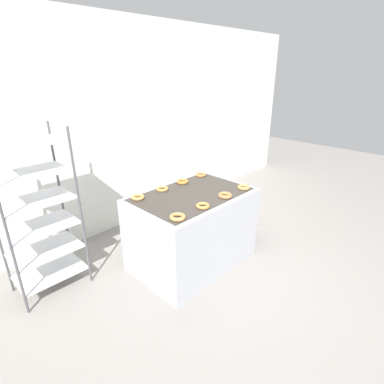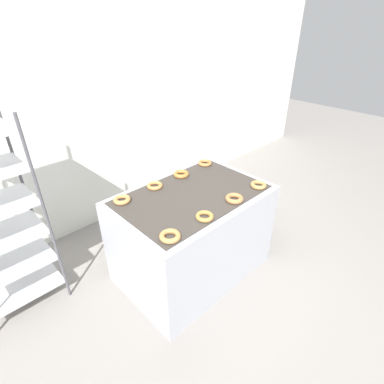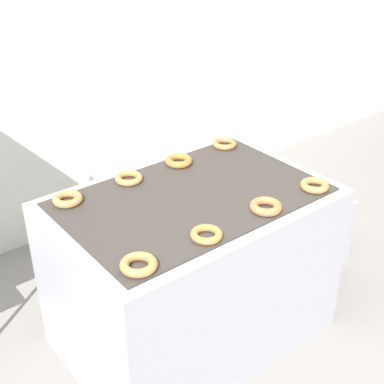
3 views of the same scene
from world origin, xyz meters
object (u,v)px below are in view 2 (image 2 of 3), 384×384
object	(u,v)px
donut_near_right	(258,185)
donut_far_right	(205,163)
donut_near_left	(170,236)
donut_far_midright	(181,174)
donut_near_midright	(234,198)
glaze_bin	(253,207)
donut_near_midleft	(205,216)
donut_far_midleft	(155,186)
fryer_machine	(192,234)
donut_far_left	(122,200)

from	to	relation	value
donut_near_right	donut_far_right	distance (m)	0.65
donut_near_left	donut_far_midright	distance (m)	0.93
donut_near_left	donut_far_midright	xyz separation A→B (m)	(0.68, 0.63, 0.00)
donut_near_left	donut_near_midright	xyz separation A→B (m)	(0.70, 0.00, 0.00)
glaze_bin	donut_near_midleft	bearing A→B (deg)	-162.77
donut_near_midleft	donut_far_midleft	distance (m)	0.64
donut_far_right	donut_near_midright	bearing A→B (deg)	-116.36
donut_near_midleft	donut_far_midright	xyz separation A→B (m)	(0.33, 0.64, 0.00)
donut_near_midright	donut_far_right	xyz separation A→B (m)	(0.32, 0.65, -0.00)
donut_far_midleft	donut_far_right	distance (m)	0.66
fryer_machine	donut_far_right	size ratio (longest dim) A/B	9.73
donut_far_left	donut_far_midleft	xyz separation A→B (m)	(0.34, 0.00, -0.00)
donut_near_left	donut_near_midleft	distance (m)	0.34
donut_far_left	donut_far_right	bearing A→B (deg)	1.03
fryer_machine	donut_near_right	size ratio (longest dim) A/B	9.49
donut_near_right	donut_far_left	xyz separation A→B (m)	(-1.02, 0.63, 0.00)
fryer_machine	donut_near_left	size ratio (longest dim) A/B	8.98
donut_near_midleft	donut_near_right	xyz separation A→B (m)	(0.69, -0.00, 0.00)
glaze_bin	donut_near_midleft	xyz separation A→B (m)	(-1.25, -0.39, 0.68)
fryer_machine	donut_far_midright	distance (m)	0.58
donut_near_left	glaze_bin	bearing A→B (deg)	13.67
fryer_machine	donut_far_midleft	distance (m)	0.58
donut_far_left	donut_far_right	world-z (taller)	donut_far_left
donut_far_right	donut_far_midleft	bearing A→B (deg)	-178.57
glaze_bin	donut_near_right	bearing A→B (deg)	-145.27
glaze_bin	donut_far_left	bearing A→B (deg)	171.15
fryer_machine	donut_far_left	distance (m)	0.75
donut_near_midleft	donut_far_right	xyz separation A→B (m)	(0.68, 0.65, -0.00)
glaze_bin	donut_near_left	distance (m)	1.78
fryer_machine	donut_near_midleft	bearing A→B (deg)	-118.84
fryer_machine	donut_far_left	bearing A→B (deg)	147.88
donut_near_midleft	donut_far_midleft	xyz separation A→B (m)	(0.02, 0.64, 0.00)
glaze_bin	donut_near_midright	size ratio (longest dim) A/B	2.97
donut_near_midleft	donut_near_midright	world-z (taller)	donut_near_midright
donut_near_midright	donut_far_midleft	bearing A→B (deg)	118.29
donut_near_right	donut_near_midright	bearing A→B (deg)	179.27
donut_far_left	donut_far_midleft	size ratio (longest dim) A/B	1.01
donut_near_midleft	donut_near_right	distance (m)	0.69
donut_far_right	donut_near_right	bearing A→B (deg)	-88.84
donut_near_midleft	donut_far_left	xyz separation A→B (m)	(-0.32, 0.63, 0.00)
donut_near_right	donut_far_left	distance (m)	1.20
fryer_machine	donut_far_midright	size ratio (longest dim) A/B	9.16
glaze_bin	donut_far_midright	size ratio (longest dim) A/B	3.03
donut_near_left	donut_far_midright	world-z (taller)	same
donut_near_midleft	donut_far_left	distance (m)	0.71
donut_far_midleft	donut_far_right	size ratio (longest dim) A/B	1.02
donut_near_midleft	donut_near_midright	xyz separation A→B (m)	(0.36, 0.00, 0.00)
donut_near_right	donut_far_midright	size ratio (longest dim) A/B	0.97
donut_near_midleft	donut_far_midleft	world-z (taller)	same
fryer_machine	donut_far_right	world-z (taller)	donut_far_right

